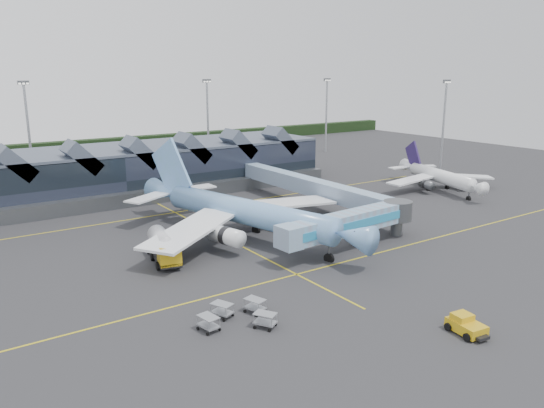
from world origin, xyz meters
TOP-DOWN VIEW (x-y plane):
  - ground at (0.00, 0.00)m, footprint 260.00×260.00m
  - taxi_stripes at (0.00, 10.00)m, footprint 120.00×60.00m
  - tree_line_far at (0.00, 110.00)m, footprint 260.00×4.00m
  - terminal at (-5.07, 47.35)m, footprint 90.00×22.25m
  - light_masts at (21.00, 62.80)m, footprint 132.40×42.56m
  - main_airliner at (2.21, 8.93)m, footprint 36.93×43.29m
  - regional_jet at (54.02, 14.05)m, footprint 24.20×27.02m
  - jet_bridge at (13.43, -4.28)m, footprint 25.04×5.32m
  - fuel_truck at (-11.43, 6.32)m, footprint 4.76×10.98m
  - pushback_tug at (4.24, -29.23)m, footprint 2.93×4.22m
  - baggage_carts at (-12.51, -14.86)m, footprint 7.65×6.85m

SIDE VIEW (x-z plane):
  - ground at x=0.00m, z-range 0.00..0.00m
  - taxi_stripes at x=0.00m, z-range 0.00..0.01m
  - pushback_tug at x=4.24m, z-range -0.09..1.68m
  - baggage_carts at x=-12.51m, z-range 0.09..1.59m
  - tree_line_far at x=0.00m, z-range 0.00..4.00m
  - fuel_truck at x=-11.43m, z-range 0.22..3.88m
  - regional_jet at x=54.02m, z-range -1.72..7.70m
  - jet_bridge at x=13.43m, z-range 1.01..6.49m
  - main_airliner at x=2.21m, z-range -2.90..11.19m
  - terminal at x=-5.07m, z-range -1.38..11.14m
  - light_masts at x=21.00m, z-range 1.26..23.71m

